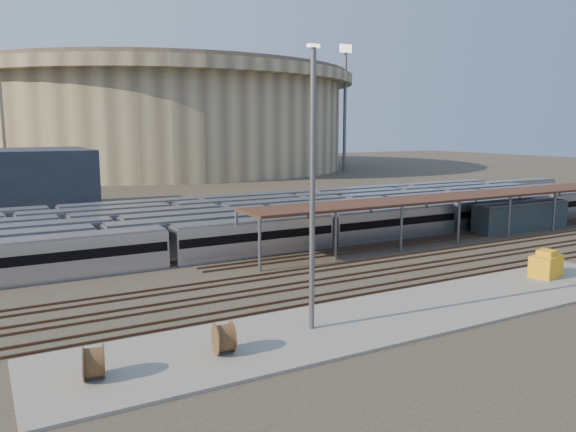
# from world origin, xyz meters

# --- Properties ---
(ground) EXTENTS (420.00, 420.00, 0.00)m
(ground) POSITION_xyz_m (0.00, 0.00, 0.00)
(ground) COLOR #383026
(ground) RESTS_ON ground
(apron) EXTENTS (50.00, 9.00, 0.20)m
(apron) POSITION_xyz_m (-5.00, -15.00, 0.10)
(apron) COLOR gray
(apron) RESTS_ON ground
(subway_trains) EXTENTS (125.77, 23.90, 3.60)m
(subway_trains) POSITION_xyz_m (0.82, 18.50, 1.80)
(subway_trains) COLOR #B6B7BC
(subway_trains) RESTS_ON ground
(inspection_shed) EXTENTS (60.30, 6.00, 5.30)m
(inspection_shed) POSITION_xyz_m (22.00, 4.00, 4.98)
(inspection_shed) COLOR #5A5A5F
(inspection_shed) RESTS_ON ground
(empty_tracks) EXTENTS (170.00, 9.62, 0.18)m
(empty_tracks) POSITION_xyz_m (0.00, -5.00, 0.09)
(empty_tracks) COLOR #4C3323
(empty_tracks) RESTS_ON ground
(stadium) EXTENTS (124.00, 124.00, 32.50)m
(stadium) POSITION_xyz_m (25.00, 140.00, 16.47)
(stadium) COLOR tan
(stadium) RESTS_ON ground
(floodlight_2) EXTENTS (4.00, 1.00, 38.40)m
(floodlight_2) POSITION_xyz_m (70.00, 100.00, 20.65)
(floodlight_2) COLOR #5A5A5F
(floodlight_2) RESTS_ON ground
(floodlight_3) EXTENTS (4.00, 1.00, 38.40)m
(floodlight_3) POSITION_xyz_m (-10.00, 160.00, 20.65)
(floodlight_3) COLOR #5A5A5F
(floodlight_3) RESTS_ON ground
(teal_boxcar) EXTENTS (15.16, 3.10, 3.53)m
(teal_boxcar) POSITION_xyz_m (31.86, 4.00, 1.76)
(teal_boxcar) COLOR #1D3F49
(teal_boxcar) RESTS_ON ground
(cable_reel_west) EXTENTS (1.35, 2.00, 1.85)m
(cable_reel_west) POSITION_xyz_m (-26.08, -15.53, 1.12)
(cable_reel_west) COLOR brown
(cable_reel_west) RESTS_ON apron
(cable_reel_east) EXTENTS (1.29, 2.00, 1.87)m
(cable_reel_east) POSITION_xyz_m (-18.71, -15.64, 1.14)
(cable_reel_east) COLOR brown
(cable_reel_east) RESTS_ON apron
(yard_light_pole) EXTENTS (0.81, 0.36, 18.30)m
(yard_light_pole) POSITION_xyz_m (-12.01, -14.62, 9.44)
(yard_light_pole) COLOR #5A5A5F
(yard_light_pole) RESTS_ON apron
(yellow_equipment) EXTENTS (3.45, 2.62, 1.92)m
(yellow_equipment) POSITION_xyz_m (13.29, -13.53, 1.16)
(yellow_equipment) COLOR #F1A816
(yellow_equipment) RESTS_ON apron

